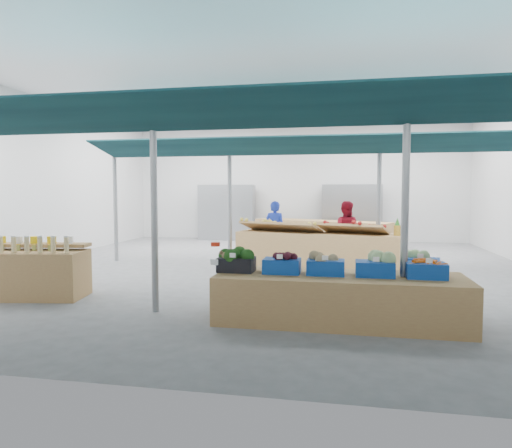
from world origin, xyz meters
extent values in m
plane|color=slate|center=(0.00, 0.00, 0.00)|extent=(13.00, 13.00, 0.00)
plane|color=silver|center=(0.00, 0.00, 4.20)|extent=(13.00, 13.00, 0.00)
plane|color=silver|center=(0.00, 6.50, 2.10)|extent=(12.00, 0.00, 12.00)
plane|color=silver|center=(-6.00, 0.00, 2.10)|extent=(0.00, 13.00, 13.00)
cylinder|color=gray|center=(-4.00, 0.50, 1.50)|extent=(0.10, 0.10, 3.00)
cylinder|color=gray|center=(-1.00, -4.00, 1.50)|extent=(0.10, 0.10, 3.00)
cylinder|color=gray|center=(-1.00, 0.50, 1.50)|extent=(0.10, 0.10, 3.00)
cylinder|color=gray|center=(2.50, -4.00, 1.50)|extent=(0.10, 0.10, 3.00)
cylinder|color=gray|center=(2.50, 0.50, 1.50)|extent=(0.10, 0.10, 3.00)
cylinder|color=gray|center=(0.75, -4.00, 2.85)|extent=(10.00, 0.06, 0.06)
cylinder|color=gray|center=(0.75, 0.50, 2.85)|extent=(10.00, 0.06, 0.06)
cube|color=black|center=(0.75, -4.65, 2.78)|extent=(9.50, 1.28, 0.30)
cube|color=black|center=(0.75, -3.35, 2.78)|extent=(9.50, 1.28, 0.30)
cube|color=black|center=(0.75, -0.15, 2.78)|extent=(9.50, 1.28, 0.30)
cube|color=black|center=(0.75, 1.15, 2.78)|extent=(9.50, 1.28, 0.30)
cube|color=#B23F33|center=(-2.50, 6.00, 1.00)|extent=(2.00, 0.50, 2.00)
cube|color=#B23F33|center=(2.00, 6.00, 1.00)|extent=(2.00, 0.50, 2.00)
cube|color=#9A6C43|center=(-3.39, -3.56, 0.39)|extent=(1.86, 1.05, 0.78)
cube|color=#997247|center=(-3.43, -3.32, 0.85)|extent=(1.79, 0.62, 0.06)
cube|color=#9A6C43|center=(1.67, -4.06, 0.32)|extent=(3.31, 1.12, 0.64)
cube|color=#9A6C43|center=(1.17, 0.36, 0.41)|extent=(3.93, 1.54, 0.82)
cube|color=#9A6C43|center=(0.99, 4.83, 0.41)|extent=(4.59, 2.70, 0.83)
imported|color=#1C34B9|center=(-0.03, 1.46, 0.77)|extent=(0.61, 0.45, 1.53)
imported|color=maroon|center=(1.77, 1.46, 0.77)|extent=(0.83, 0.70, 1.53)
cube|color=black|center=(0.24, -4.05, 0.74)|extent=(0.50, 0.35, 0.20)
cube|color=white|center=(0.24, -4.27, 0.90)|extent=(0.08, 0.01, 0.06)
cube|color=#0D3C97|center=(0.88, -4.06, 0.74)|extent=(0.50, 0.35, 0.20)
cube|color=white|center=(0.88, -4.28, 0.90)|extent=(0.08, 0.01, 0.06)
cube|color=#0D3C97|center=(1.48, -4.06, 0.74)|extent=(0.50, 0.35, 0.20)
cube|color=white|center=(1.48, -4.28, 0.90)|extent=(0.08, 0.01, 0.06)
cube|color=#0D3C97|center=(2.12, -4.06, 0.74)|extent=(0.50, 0.35, 0.20)
cube|color=white|center=(2.12, -4.28, 0.90)|extent=(0.08, 0.01, 0.06)
cube|color=#0D3C97|center=(2.77, -4.06, 0.74)|extent=(0.50, 0.35, 0.20)
cube|color=white|center=(2.77, -4.28, 0.90)|extent=(0.08, 0.01, 0.06)
sphere|color=brown|center=(0.10, -4.16, 0.88)|extent=(0.09, 0.09, 0.09)
sphere|color=brown|center=(0.05, -4.18, 0.92)|extent=(0.06, 0.06, 0.06)
cylinder|color=red|center=(0.12, -4.70, 1.10)|extent=(0.12, 0.12, 0.05)
cube|color=white|center=(0.12, -4.76, 0.88)|extent=(0.10, 0.01, 0.07)
cube|color=#997247|center=(0.25, 0.42, 0.94)|extent=(2.02, 1.27, 0.26)
cube|color=#997247|center=(1.92, 0.14, 0.94)|extent=(1.64, 1.14, 0.26)
cylinder|color=#8C6019|center=(2.86, -0.02, 0.93)|extent=(0.14, 0.14, 0.22)
cone|color=#26661E|center=(2.86, -0.02, 1.12)|extent=(0.12, 0.12, 0.18)
cube|color=#0D3C97|center=(2.77, -3.65, 0.74)|extent=(0.56, 0.44, 0.20)
cube|color=white|center=(2.73, -3.87, 0.90)|extent=(0.08, 0.03, 0.06)
camera|label=1|loc=(1.70, -10.23, 1.76)|focal=32.00mm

